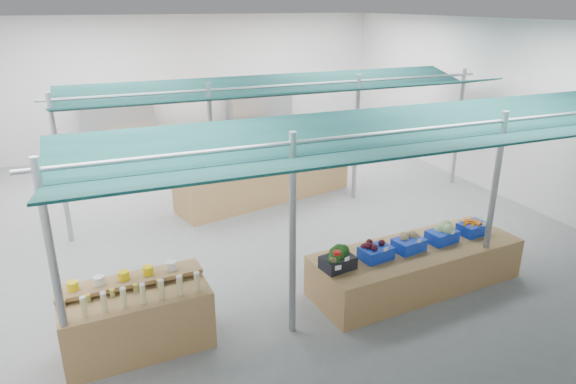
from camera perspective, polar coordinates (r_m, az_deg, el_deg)
name	(u,v)px	position (r m, az deg, el deg)	size (l,w,h in m)	color
floor	(265,220)	(11.43, -2.57, -3.11)	(13.00, 13.00, 0.00)	slate
hall	(242,91)	(12.00, -5.12, 11.17)	(13.00, 13.00, 13.00)	silver
pole_grid	(333,159)	(9.57, 5.05, 3.66)	(10.00, 4.60, 3.00)	gray
awnings	(335,107)	(9.34, 5.23, 9.36)	(9.50, 7.08, 0.30)	black
back_shelving_left	(119,128)	(16.32, -18.26, 6.79)	(2.00, 0.50, 2.00)	#B23F33
back_shelving_right	(261,116)	(17.18, -3.06, 8.43)	(2.00, 0.50, 2.00)	#B23F33
bottle_shelf	(137,318)	(7.55, -16.45, -13.28)	(2.01, 1.27, 1.15)	olive
veg_counter	(416,266)	(9.01, 14.04, -8.03)	(3.65, 1.22, 0.71)	olive
fruit_counter	(266,181)	(12.47, -2.51, 1.27)	(4.40, 1.05, 0.94)	olive
far_counter	(198,144)	(15.94, -10.02, 5.32)	(5.49, 1.10, 0.99)	olive
vendor_left	(205,158)	(13.04, -9.16, 3.77)	(0.64, 0.42, 1.76)	navy
vendor_right	(273,151)	(13.53, -1.71, 4.63)	(0.85, 0.67, 1.76)	red
crate_broccoli	(338,259)	(7.92, 5.57, -7.44)	(0.55, 0.44, 0.35)	black
crate_beets	(376,251)	(8.30, 9.75, -6.49)	(0.55, 0.44, 0.29)	#1133BB
crate_celeriac	(409,242)	(8.67, 13.30, -5.45)	(0.55, 0.44, 0.31)	#1133BB
crate_cabbage	(442,233)	(9.11, 16.76, -4.40)	(0.55, 0.44, 0.35)	#1133BB
crate_carrots	(473,228)	(9.60, 19.85, -3.77)	(0.55, 0.44, 0.29)	#1133BB
sparrow	(333,260)	(7.71, 5.06, -7.50)	(0.12, 0.09, 0.11)	brown
pole_ribbon	(337,254)	(7.61, 5.47, -6.89)	(0.12, 0.12, 0.28)	#BA130C
apple_heap_yellow	(229,164)	(11.68, -6.58, 3.10)	(2.01, 1.49, 0.27)	#997247
apple_heap_red	(298,151)	(12.68, 1.08, 4.63)	(1.65, 1.31, 0.27)	#997247
pineapple	(332,143)	(13.34, 4.89, 5.42)	(0.14, 0.14, 0.39)	#8C6019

